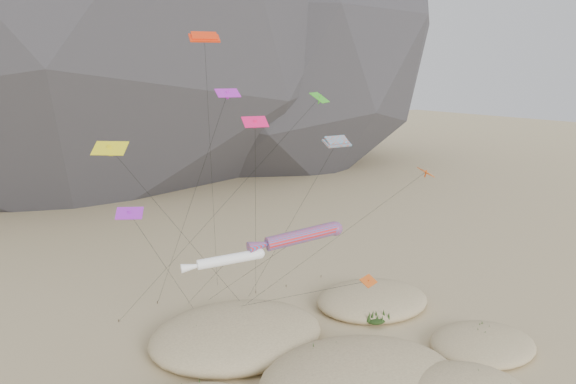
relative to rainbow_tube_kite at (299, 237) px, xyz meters
name	(u,v)px	position (x,y,z in m)	size (l,w,h in m)	color
kite_stakes	(229,302)	(0.57, 15.02, -11.34)	(24.74, 8.42, 0.30)	#3F2D1E
rainbow_tube_kite	(299,237)	(0.00, 0.00, 0.00)	(8.49, 18.06, 12.43)	red
white_tube_kite	(225,260)	(-6.28, 0.81, -1.13)	(6.63, 17.56, 11.03)	white
orange_parafoil	(205,42)	(-4.18, 8.46, 15.76)	(7.33, 12.95, 28.11)	red
multi_parafoil	(336,144)	(3.69, 0.17, 7.39)	(2.50, 16.17, 19.57)	#E44018
delta_kites	(266,160)	(-1.30, 3.11, 6.09)	(31.69, 22.51, 23.35)	purple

